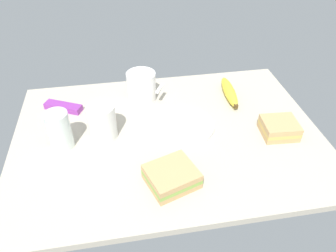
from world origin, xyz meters
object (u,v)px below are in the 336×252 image
object	(u,v)px
coffee_mug_black	(102,121)
coffee_mug_milky	(142,86)
sandwich_side	(279,128)
banana	(229,92)
plate_of_food	(184,125)
glass_of_milk	(60,130)
snack_bar	(63,107)
sandwich_main	(172,176)

from	to	relation	value
coffee_mug_black	coffee_mug_milky	xyz separation A→B (cm)	(-13.03, -17.15, -0.28)
sandwich_side	banana	world-z (taller)	sandwich_side
plate_of_food	glass_of_milk	size ratio (longest dim) A/B	1.64
coffee_mug_black	snack_bar	distance (cm)	20.37
sandwich_main	snack_bar	world-z (taller)	sandwich_main
plate_of_food	banana	bearing A→B (deg)	-143.78
plate_of_food	sandwich_side	xyz separation A→B (cm)	(-26.85, 7.80, 1.60)
coffee_mug_black	glass_of_milk	world-z (taller)	glass_of_milk
coffee_mug_milky	snack_bar	distance (cm)	26.20
coffee_mug_black	glass_of_milk	bearing A→B (deg)	10.11
coffee_mug_black	coffee_mug_milky	size ratio (longest dim) A/B	0.86
coffee_mug_black	coffee_mug_milky	distance (cm)	21.54
sandwich_main	banana	bearing A→B (deg)	-127.05
banana	coffee_mug_black	bearing A→B (deg)	17.80
coffee_mug_milky	sandwich_side	distance (cm)	45.24
sandwich_side	plate_of_food	bearing A→B (deg)	-16.19
plate_of_food	coffee_mug_milky	bearing A→B (deg)	-58.14
coffee_mug_milky	sandwich_main	xyz separation A→B (cm)	(-3.26, 38.24, -2.82)
banana	sandwich_main	bearing A→B (deg)	52.95
sandwich_main	sandwich_side	world-z (taller)	same
coffee_mug_black	sandwich_side	size ratio (longest dim) A/B	0.98
sandwich_main	sandwich_side	distance (cm)	36.76
glass_of_milk	snack_bar	xyz separation A→B (cm)	(1.27, -17.31, -4.19)
coffee_mug_milky	glass_of_milk	xyz separation A→B (cm)	(24.55, 19.21, 0.17)
coffee_mug_milky	snack_bar	size ratio (longest dim) A/B	0.97
sandwich_side	banana	bearing A→B (deg)	-69.44
coffee_mug_black	sandwich_main	distance (cm)	26.83
plate_of_food	banana	xyz separation A→B (cm)	(-18.77, -13.75, 1.19)
plate_of_food	coffee_mug_black	size ratio (longest dim) A/B	1.79
glass_of_milk	banana	world-z (taller)	glass_of_milk
coffee_mug_milky	sandwich_side	size ratio (longest dim) A/B	1.14
plate_of_food	glass_of_milk	distance (cm)	35.61
sandwich_main	sandwich_side	size ratio (longest dim) A/B	1.38
sandwich_side	glass_of_milk	distance (cm)	62.46
plate_of_food	glass_of_milk	xyz separation A→B (cm)	(35.26, 1.96, 4.59)
coffee_mug_black	sandwich_side	world-z (taller)	coffee_mug_black
sandwich_main	snack_bar	size ratio (longest dim) A/B	1.17
coffee_mug_milky	plate_of_food	bearing A→B (deg)	121.86
coffee_mug_milky	glass_of_milk	bearing A→B (deg)	38.04
coffee_mug_milky	sandwich_side	world-z (taller)	coffee_mug_milky
sandwich_main	plate_of_food	bearing A→B (deg)	-109.55
banana	plate_of_food	bearing A→B (deg)	36.22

